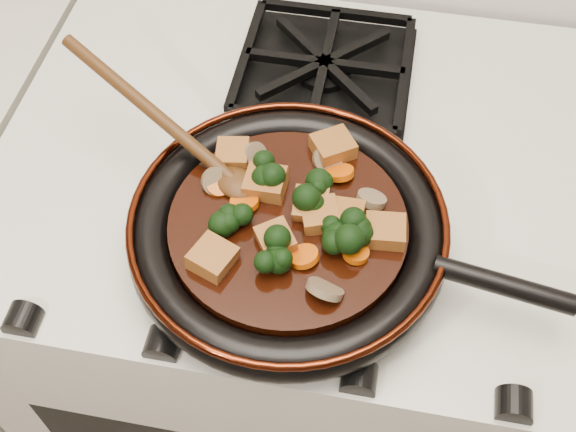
# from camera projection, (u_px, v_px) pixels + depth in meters

# --- Properties ---
(stove) EXTENTS (0.76, 0.60, 0.90)m
(stove) POSITION_uv_depth(u_px,v_px,m) (301.00, 323.00, 1.25)
(stove) COLOR beige
(stove) RESTS_ON ground
(burner_grate_front) EXTENTS (0.23, 0.23, 0.03)m
(burner_grate_front) POSITION_uv_depth(u_px,v_px,m) (285.00, 242.00, 0.79)
(burner_grate_front) COLOR black
(burner_grate_front) RESTS_ON stove
(burner_grate_back) EXTENTS (0.23, 0.23, 0.03)m
(burner_grate_back) POSITION_uv_depth(u_px,v_px,m) (324.00, 68.00, 0.95)
(burner_grate_back) COLOR black
(burner_grate_back) RESTS_ON stove
(skillet) EXTENTS (0.46, 0.34, 0.05)m
(skillet) POSITION_uv_depth(u_px,v_px,m) (290.00, 231.00, 0.76)
(skillet) COLOR black
(skillet) RESTS_ON burner_grate_front
(braising_sauce) EXTENTS (0.25, 0.25, 0.02)m
(braising_sauce) POSITION_uv_depth(u_px,v_px,m) (288.00, 228.00, 0.76)
(braising_sauce) COLOR black
(braising_sauce) RESTS_ON skillet
(tofu_cube_0) EXTENTS (0.05, 0.04, 0.03)m
(tofu_cube_0) POSITION_uv_depth(u_px,v_px,m) (266.00, 184.00, 0.77)
(tofu_cube_0) COLOR brown
(tofu_cube_0) RESTS_ON braising_sauce
(tofu_cube_1) EXTENTS (0.05, 0.05, 0.02)m
(tofu_cube_1) POSITION_uv_depth(u_px,v_px,m) (320.00, 216.00, 0.75)
(tofu_cube_1) COLOR brown
(tofu_cube_1) RESTS_ON braising_sauce
(tofu_cube_2) EXTENTS (0.05, 0.05, 0.02)m
(tofu_cube_2) POSITION_uv_depth(u_px,v_px,m) (276.00, 240.00, 0.73)
(tofu_cube_2) COLOR brown
(tofu_cube_2) RESTS_ON braising_sauce
(tofu_cube_3) EXTENTS (0.04, 0.04, 0.03)m
(tofu_cube_3) POSITION_uv_depth(u_px,v_px,m) (311.00, 205.00, 0.76)
(tofu_cube_3) COLOR brown
(tofu_cube_3) RESTS_ON braising_sauce
(tofu_cube_4) EXTENTS (0.06, 0.06, 0.02)m
(tofu_cube_4) POSITION_uv_depth(u_px,v_px,m) (333.00, 148.00, 0.80)
(tofu_cube_4) COLOR brown
(tofu_cube_4) RESTS_ON braising_sauce
(tofu_cube_5) EXTENTS (0.04, 0.04, 0.03)m
(tofu_cube_5) POSITION_uv_depth(u_px,v_px,m) (346.00, 218.00, 0.75)
(tofu_cube_5) COLOR brown
(tofu_cube_5) RESTS_ON braising_sauce
(tofu_cube_6) EXTENTS (0.05, 0.05, 0.03)m
(tofu_cube_6) POSITION_uv_depth(u_px,v_px,m) (213.00, 258.00, 0.72)
(tofu_cube_6) COLOR brown
(tofu_cube_6) RESTS_ON braising_sauce
(tofu_cube_7) EXTENTS (0.04, 0.04, 0.02)m
(tofu_cube_7) POSITION_uv_depth(u_px,v_px,m) (385.00, 232.00, 0.74)
(tofu_cube_7) COLOR brown
(tofu_cube_7) RESTS_ON braising_sauce
(tofu_cube_8) EXTENTS (0.04, 0.04, 0.02)m
(tofu_cube_8) POSITION_uv_depth(u_px,v_px,m) (233.00, 154.00, 0.80)
(tofu_cube_8) COLOR brown
(tofu_cube_8) RESTS_ON braising_sauce
(broccoli_floret_0) EXTENTS (0.09, 0.09, 0.07)m
(broccoli_floret_0) POSITION_uv_depth(u_px,v_px,m) (347.00, 235.00, 0.73)
(broccoli_floret_0) COLOR black
(broccoli_floret_0) RESTS_ON braising_sauce
(broccoli_floret_1) EXTENTS (0.07, 0.07, 0.06)m
(broccoli_floret_1) POSITION_uv_depth(u_px,v_px,m) (232.00, 222.00, 0.74)
(broccoli_floret_1) COLOR black
(broccoli_floret_1) RESTS_ON braising_sauce
(broccoli_floret_2) EXTENTS (0.07, 0.08, 0.07)m
(broccoli_floret_2) POSITION_uv_depth(u_px,v_px,m) (319.00, 196.00, 0.76)
(broccoli_floret_2) COLOR black
(broccoli_floret_2) RESTS_ON braising_sauce
(broccoli_floret_3) EXTENTS (0.08, 0.09, 0.07)m
(broccoli_floret_3) POSITION_uv_depth(u_px,v_px,m) (276.00, 256.00, 0.71)
(broccoli_floret_3) COLOR black
(broccoli_floret_3) RESTS_ON braising_sauce
(broccoli_floret_4) EXTENTS (0.08, 0.08, 0.08)m
(broccoli_floret_4) POSITION_uv_depth(u_px,v_px,m) (343.00, 238.00, 0.73)
(broccoli_floret_4) COLOR black
(broccoli_floret_4) RESTS_ON braising_sauce
(broccoli_floret_5) EXTENTS (0.09, 0.09, 0.07)m
(broccoli_floret_5) POSITION_uv_depth(u_px,v_px,m) (270.00, 173.00, 0.78)
(broccoli_floret_5) COLOR black
(broccoli_floret_5) RESTS_ON braising_sauce
(carrot_coin_0) EXTENTS (0.03, 0.03, 0.02)m
(carrot_coin_0) POSITION_uv_depth(u_px,v_px,m) (219.00, 186.00, 0.77)
(carrot_coin_0) COLOR #CD4E05
(carrot_coin_0) RESTS_ON braising_sauce
(carrot_coin_1) EXTENTS (0.03, 0.03, 0.02)m
(carrot_coin_1) POSITION_uv_depth(u_px,v_px,m) (340.00, 173.00, 0.78)
(carrot_coin_1) COLOR #CD4E05
(carrot_coin_1) RESTS_ON braising_sauce
(carrot_coin_2) EXTENTS (0.03, 0.03, 0.02)m
(carrot_coin_2) POSITION_uv_depth(u_px,v_px,m) (304.00, 256.00, 0.72)
(carrot_coin_2) COLOR #CD4E05
(carrot_coin_2) RESTS_ON braising_sauce
(carrot_coin_3) EXTENTS (0.03, 0.03, 0.02)m
(carrot_coin_3) POSITION_uv_depth(u_px,v_px,m) (244.00, 202.00, 0.76)
(carrot_coin_3) COLOR #CD4E05
(carrot_coin_3) RESTS_ON braising_sauce
(carrot_coin_4) EXTENTS (0.03, 0.03, 0.01)m
(carrot_coin_4) POSITION_uv_depth(u_px,v_px,m) (356.00, 253.00, 0.72)
(carrot_coin_4) COLOR #CD4E05
(carrot_coin_4) RESTS_ON braising_sauce
(mushroom_slice_0) EXTENTS (0.04, 0.04, 0.02)m
(mushroom_slice_0) POSITION_uv_depth(u_px,v_px,m) (371.00, 199.00, 0.76)
(mushroom_slice_0) COLOR brown
(mushroom_slice_0) RESTS_ON braising_sauce
(mushroom_slice_1) EXTENTS (0.05, 0.04, 0.03)m
(mushroom_slice_1) POSITION_uv_depth(u_px,v_px,m) (325.00, 289.00, 0.70)
(mushroom_slice_1) COLOR brown
(mushroom_slice_1) RESTS_ON braising_sauce
(mushroom_slice_2) EXTENTS (0.04, 0.04, 0.03)m
(mushroom_slice_2) POSITION_uv_depth(u_px,v_px,m) (328.00, 159.00, 0.79)
(mushroom_slice_2) COLOR brown
(mushroom_slice_2) RESTS_ON braising_sauce
(mushroom_slice_3) EXTENTS (0.03, 0.04, 0.03)m
(mushroom_slice_3) POSITION_uv_depth(u_px,v_px,m) (255.00, 156.00, 0.80)
(mushroom_slice_3) COLOR brown
(mushroom_slice_3) RESTS_ON braising_sauce
(mushroom_slice_4) EXTENTS (0.04, 0.04, 0.03)m
(mushroom_slice_4) POSITION_uv_depth(u_px,v_px,m) (216.00, 181.00, 0.78)
(mushroom_slice_4) COLOR brown
(mushroom_slice_4) RESTS_ON braising_sauce
(wooden_spoon) EXTENTS (0.15, 0.10, 0.25)m
(wooden_spoon) POSITION_uv_depth(u_px,v_px,m) (186.00, 140.00, 0.79)
(wooden_spoon) COLOR #40240D
(wooden_spoon) RESTS_ON braising_sauce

